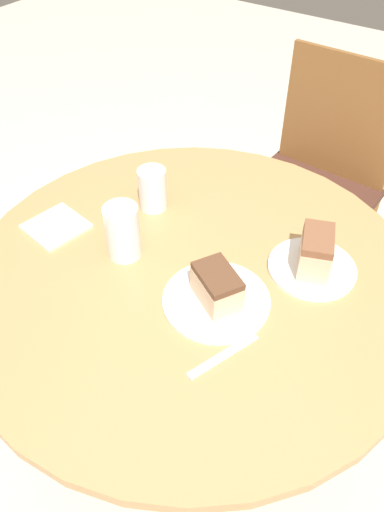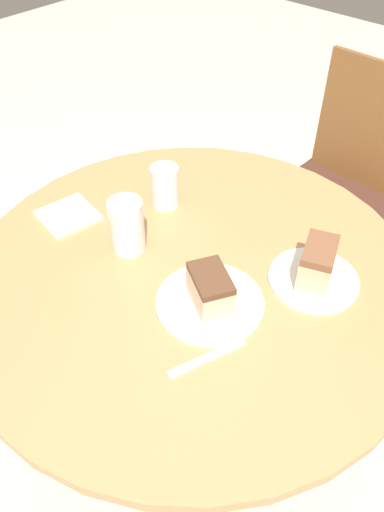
{
  "view_description": "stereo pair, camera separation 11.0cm",
  "coord_description": "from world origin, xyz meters",
  "px_view_note": "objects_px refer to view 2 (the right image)",
  "views": [
    {
      "loc": [
        0.47,
        -0.69,
        1.59
      ],
      "look_at": [
        0.0,
        0.0,
        0.8
      ],
      "focal_mm": 35.0,
      "sensor_mm": 36.0,
      "label": 1
    },
    {
      "loc": [
        0.56,
        -0.62,
        1.59
      ],
      "look_at": [
        0.0,
        0.0,
        0.8
      ],
      "focal_mm": 35.0,
      "sensor_mm": 36.0,
      "label": 2
    }
  ],
  "objects_px": {
    "plate_near": "(210,302)",
    "chair": "(346,188)",
    "glass_water": "(165,188)",
    "glass_lemonade": "(127,228)",
    "cake_slice_near": "(210,288)",
    "plate_far": "(313,279)",
    "cake_slice_far": "(317,263)"
  },
  "relations": [
    {
      "from": "glass_lemonade",
      "to": "cake_slice_near",
      "type": "bearing_deg",
      "value": -1.32
    },
    {
      "from": "chair",
      "to": "glass_lemonade",
      "type": "bearing_deg",
      "value": -95.34
    },
    {
      "from": "chair",
      "to": "plate_near",
      "type": "bearing_deg",
      "value": -79.37
    },
    {
      "from": "glass_lemonade",
      "to": "chair",
      "type": "bearing_deg",
      "value": 82.49
    },
    {
      "from": "plate_near",
      "to": "chair",
      "type": "bearing_deg",
      "value": 98.46
    },
    {
      "from": "plate_far",
      "to": "glass_lemonade",
      "type": "height_order",
      "value": "glass_lemonade"
    },
    {
      "from": "glass_water",
      "to": "plate_near",
      "type": "bearing_deg",
      "value": -30.62
    },
    {
      "from": "cake_slice_near",
      "to": "glass_lemonade",
      "type": "height_order",
      "value": "glass_lemonade"
    },
    {
      "from": "plate_far",
      "to": "glass_water",
      "type": "height_order",
      "value": "glass_water"
    },
    {
      "from": "cake_slice_far",
      "to": "glass_lemonade",
      "type": "relative_size",
      "value": 0.94
    },
    {
      "from": "cake_slice_near",
      "to": "cake_slice_far",
      "type": "distance_m",
      "value": 0.25
    },
    {
      "from": "cake_slice_far",
      "to": "plate_far",
      "type": "bearing_deg",
      "value": 45.0
    },
    {
      "from": "plate_far",
      "to": "plate_near",
      "type": "bearing_deg",
      "value": -121.56
    },
    {
      "from": "plate_near",
      "to": "plate_far",
      "type": "xyz_separation_m",
      "value": [
        0.13,
        0.21,
        0.0
      ]
    },
    {
      "from": "glass_lemonade",
      "to": "plate_near",
      "type": "bearing_deg",
      "value": -1.32
    },
    {
      "from": "plate_near",
      "to": "glass_lemonade",
      "type": "height_order",
      "value": "glass_lemonade"
    },
    {
      "from": "plate_near",
      "to": "glass_lemonade",
      "type": "bearing_deg",
      "value": 178.68
    },
    {
      "from": "plate_near",
      "to": "plate_far",
      "type": "height_order",
      "value": "same"
    },
    {
      "from": "chair",
      "to": "glass_water",
      "type": "xyz_separation_m",
      "value": [
        -0.18,
        -0.76,
        0.32
      ]
    },
    {
      "from": "plate_far",
      "to": "cake_slice_far",
      "type": "bearing_deg",
      "value": -135.0
    },
    {
      "from": "cake_slice_near",
      "to": "glass_water",
      "type": "height_order",
      "value": "glass_water"
    },
    {
      "from": "cake_slice_near",
      "to": "glass_water",
      "type": "relative_size",
      "value": 1.17
    },
    {
      "from": "chair",
      "to": "plate_far",
      "type": "distance_m",
      "value": 0.84
    },
    {
      "from": "plate_far",
      "to": "cake_slice_far",
      "type": "height_order",
      "value": "cake_slice_far"
    },
    {
      "from": "glass_water",
      "to": "cake_slice_far",
      "type": "bearing_deg",
      "value": 2.66
    },
    {
      "from": "chair",
      "to": "cake_slice_near",
      "type": "relative_size",
      "value": 6.86
    },
    {
      "from": "cake_slice_near",
      "to": "glass_water",
      "type": "xyz_separation_m",
      "value": [
        -0.32,
        0.19,
        0.0
      ]
    },
    {
      "from": "chair",
      "to": "glass_water",
      "type": "distance_m",
      "value": 0.85
    },
    {
      "from": "cake_slice_near",
      "to": "glass_lemonade",
      "type": "bearing_deg",
      "value": 178.68
    },
    {
      "from": "glass_water",
      "to": "cake_slice_near",
      "type": "bearing_deg",
      "value": -30.62
    },
    {
      "from": "cake_slice_near",
      "to": "glass_lemonade",
      "type": "distance_m",
      "value": 0.27
    },
    {
      "from": "cake_slice_near",
      "to": "glass_water",
      "type": "distance_m",
      "value": 0.38
    }
  ]
}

